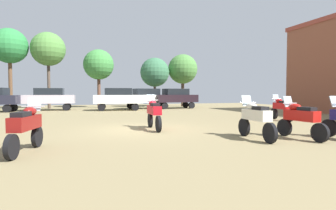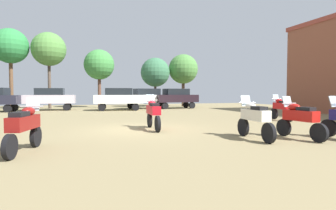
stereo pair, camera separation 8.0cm
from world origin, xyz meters
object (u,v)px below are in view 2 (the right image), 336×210
(motorcycle_7, at_px, (255,118))
(tree_4, at_px, (49,50))
(tree_8, at_px, (10,47))
(car_2, at_px, (147,97))
(motorcycle_5, at_px, (24,126))
(tree_7, at_px, (183,69))
(car_1, at_px, (50,97))
(motorcycle_8, at_px, (300,118))
(tree_5, at_px, (99,65))
(car_4, at_px, (119,97))
(motorcycle_1, at_px, (281,108))
(motorcycle_4, at_px, (153,112))
(tree_1, at_px, (155,72))
(car_5, at_px, (176,97))

(motorcycle_7, distance_m, tree_4, 24.00)
(motorcycle_7, height_order, tree_8, tree_8)
(tree_4, bearing_deg, car_2, -18.96)
(motorcycle_5, bearing_deg, tree_7, 72.16)
(car_1, relative_size, tree_4, 0.58)
(motorcycle_8, height_order, tree_5, tree_5)
(car_1, distance_m, tree_8, 6.86)
(motorcycle_7, distance_m, tree_5, 23.00)
(motorcycle_7, relative_size, tree_7, 0.36)
(car_2, relative_size, car_4, 1.00)
(motorcycle_5, relative_size, tree_7, 0.35)
(car_1, distance_m, car_2, 8.90)
(motorcycle_1, bearing_deg, tree_8, 142.99)
(motorcycle_1, bearing_deg, motorcycle_4, -161.62)
(motorcycle_8, distance_m, tree_8, 26.55)
(motorcycle_5, distance_m, motorcycle_8, 8.54)
(motorcycle_1, relative_size, motorcycle_8, 1.03)
(car_1, xyz_separation_m, tree_1, (10.58, 2.80, 2.69))
(motorcycle_4, distance_m, motorcycle_7, 4.32)
(car_5, bearing_deg, tree_7, -35.05)
(motorcycle_8, height_order, tree_1, tree_1)
(motorcycle_5, bearing_deg, motorcycle_4, 50.02)
(motorcycle_4, relative_size, tree_5, 0.37)
(car_2, relative_size, car_5, 1.02)
(motorcycle_1, bearing_deg, car_4, 130.17)
(car_4, height_order, tree_1, tree_1)
(car_5, relative_size, tree_1, 0.80)
(tree_8, bearing_deg, motorcycle_1, -43.99)
(car_1, xyz_separation_m, car_5, (11.87, -0.52, 0.00))
(motorcycle_7, height_order, car_2, car_2)
(motorcycle_5, bearing_deg, tree_4, 106.79)
(motorcycle_7, bearing_deg, car_5, 82.61)
(car_5, distance_m, tree_1, 4.46)
(car_4, distance_m, tree_5, 6.62)
(motorcycle_1, distance_m, motorcycle_8, 6.68)
(tree_8, bearing_deg, tree_5, 3.77)
(motorcycle_7, distance_m, car_4, 17.03)
(motorcycle_1, bearing_deg, tree_4, 136.82)
(motorcycle_8, height_order, tree_4, tree_4)
(tree_5, bearing_deg, motorcycle_1, -62.36)
(car_2, height_order, tree_7, tree_7)
(motorcycle_8, bearing_deg, motorcycle_1, 50.98)
(motorcycle_5, height_order, tree_8, tree_8)
(car_1, bearing_deg, motorcycle_1, -132.50)
(car_1, distance_m, car_4, 6.20)
(car_4, bearing_deg, car_1, 79.07)
(motorcycle_1, distance_m, motorcycle_4, 8.20)
(car_4, xyz_separation_m, tree_8, (-9.66, 4.96, 4.85))
(motorcycle_4, bearing_deg, car_2, 80.27)
(car_4, xyz_separation_m, car_5, (5.96, 1.38, 0.00))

